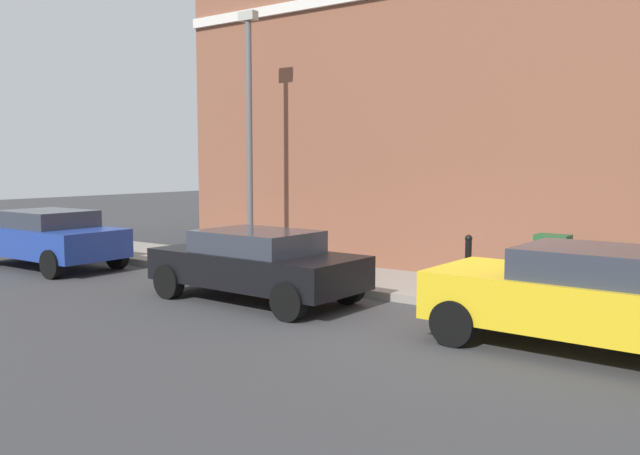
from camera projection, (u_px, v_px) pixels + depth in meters
ground at (465, 325)px, 10.25m from camera, size 80.00×80.00×0.00m
sidewalk at (260, 267)px, 15.37m from camera, size 2.39×30.00×0.15m
corner_building at (443, 84)px, 17.28m from camera, size 7.01×11.25×9.14m
car_yellow at (592, 296)px, 8.71m from camera, size 2.04×4.19×1.40m
car_black at (257, 263)px, 11.93m from camera, size 1.94×4.05×1.29m
car_blue at (48, 237)px, 15.77m from camera, size 1.93×4.10×1.38m
utility_cabinet at (552, 271)px, 11.19m from camera, size 0.46×0.61×1.15m
bollard_near_cabinet at (468, 261)px, 12.18m from camera, size 0.14×0.14×1.04m
lamppost at (249, 128)px, 14.92m from camera, size 0.20×0.44×5.72m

